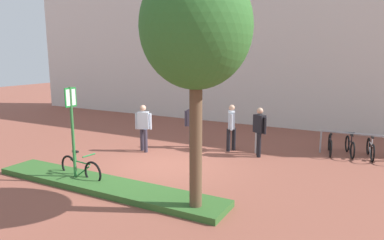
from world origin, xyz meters
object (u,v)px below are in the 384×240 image
object	(u,v)px
tree_sidewalk	(196,29)
person_suited_dark	(259,129)
bike_rack_cluster	(360,147)
bollard_steel	(257,141)
person_casual_tan	(143,125)
person_suited_navy	(192,123)
parking_sign_post	(72,121)
person_shirt_white	(231,125)
bike_at_sign	(81,169)

from	to	relation	value
tree_sidewalk	person_suited_dark	bearing A→B (deg)	90.97
bike_rack_cluster	bollard_steel	world-z (taller)	bollard_steel
bollard_steel	person_suited_dark	distance (m)	0.65
person_casual_tan	person_suited_navy	bearing A→B (deg)	43.04
person_suited_navy	bollard_steel	bearing A→B (deg)	10.35
tree_sidewalk	bike_rack_cluster	xyz separation A→B (m)	(3.05, 6.56, -3.69)
bollard_steel	parking_sign_post	bearing A→B (deg)	-124.87
tree_sidewalk	bollard_steel	world-z (taller)	tree_sidewalk
bollard_steel	person_suited_navy	xyz separation A→B (m)	(-2.40, -0.44, 0.53)
person_shirt_white	person_suited_dark	distance (m)	1.13
bike_rack_cluster	person_suited_dark	distance (m)	3.57
bollard_steel	person_suited_dark	xyz separation A→B (m)	(0.16, -0.33, 0.53)
bike_rack_cluster	person_casual_tan	distance (m)	7.67
bike_at_sign	bollard_steel	size ratio (longest dim) A/B	1.86
parking_sign_post	person_suited_dark	distance (m)	6.18
bike_rack_cluster	person_shirt_white	bearing A→B (deg)	-161.80
tree_sidewalk	bike_rack_cluster	distance (m)	8.12
tree_sidewalk	bollard_steel	distance (m)	6.41
tree_sidewalk	person_shirt_white	world-z (taller)	tree_sidewalk
parking_sign_post	person_shirt_white	world-z (taller)	parking_sign_post
person_suited_navy	person_casual_tan	distance (m)	1.85
person_suited_navy	person_shirt_white	size ratio (longest dim) A/B	1.00
tree_sidewalk	person_suited_navy	distance (m)	6.33
tree_sidewalk	parking_sign_post	distance (m)	4.49
parking_sign_post	bike_at_sign	xyz separation A→B (m)	(0.08, 0.13, -1.38)
parking_sign_post	bike_rack_cluster	world-z (taller)	parking_sign_post
tree_sidewalk	person_suited_navy	xyz separation A→B (m)	(-2.65, 4.87, -3.05)
person_shirt_white	bike_rack_cluster	bearing A→B (deg)	18.20
tree_sidewalk	bike_at_sign	bearing A→B (deg)	176.00
bike_rack_cluster	person_casual_tan	size ratio (longest dim) A/B	1.54
parking_sign_post	person_suited_dark	bearing A→B (deg)	52.09
parking_sign_post	bike_at_sign	world-z (taller)	parking_sign_post
parking_sign_post	bike_rack_cluster	xyz separation A→B (m)	(6.91, 6.43, -1.38)
person_suited_navy	person_suited_dark	size ratio (longest dim) A/B	1.00
tree_sidewalk	person_casual_tan	bearing A→B (deg)	137.91
bike_at_sign	bike_rack_cluster	xyz separation A→B (m)	(6.83, 6.30, -0.00)
person_shirt_white	bike_at_sign	bearing A→B (deg)	-117.77
person_suited_navy	person_shirt_white	xyz separation A→B (m)	(1.45, 0.30, 0.00)
tree_sidewalk	bike_at_sign	xyz separation A→B (m)	(-3.77, 0.26, -3.69)
bike_rack_cluster	bollard_steel	bearing A→B (deg)	-159.20
person_casual_tan	bike_rack_cluster	bearing A→B (deg)	22.73
bollard_steel	bike_at_sign	bearing A→B (deg)	-124.95
tree_sidewalk	person_shirt_white	size ratio (longest dim) A/B	3.12
parking_sign_post	person_suited_navy	bearing A→B (deg)	75.69
person_suited_dark	person_casual_tan	size ratio (longest dim) A/B	1.00
tree_sidewalk	person_suited_dark	size ratio (longest dim) A/B	3.12
person_suited_dark	parking_sign_post	bearing A→B (deg)	-127.91
bike_at_sign	person_shirt_white	xyz separation A→B (m)	(2.58, 4.90, 0.63)
parking_sign_post	person_shirt_white	size ratio (longest dim) A/B	1.55
bike_rack_cluster	person_suited_dark	size ratio (longest dim) A/B	1.54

